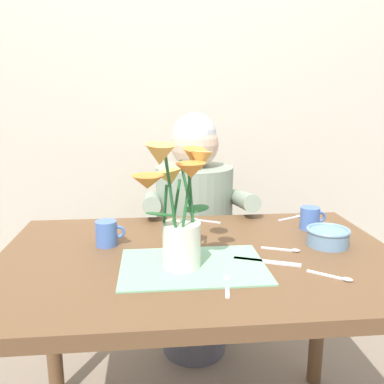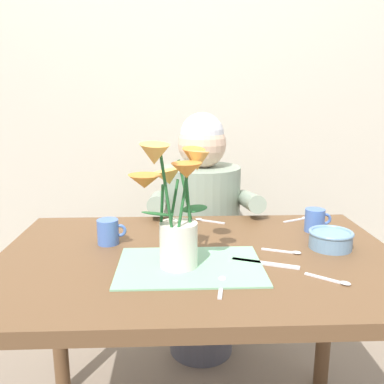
# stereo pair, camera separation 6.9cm
# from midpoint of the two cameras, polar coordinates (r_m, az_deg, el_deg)

# --- Properties ---
(wood_panel_backdrop) EXTENTS (4.00, 0.10, 2.50)m
(wood_panel_backdrop) POSITION_cam_midpoint_polar(r_m,az_deg,el_deg) (2.20, 0.30, 14.45)
(wood_panel_backdrop) COLOR beige
(wood_panel_backdrop) RESTS_ON ground_plane
(dining_table) EXTENTS (1.20, 0.80, 0.74)m
(dining_table) POSITION_cam_midpoint_polar(r_m,az_deg,el_deg) (1.28, 2.51, -12.72)
(dining_table) COLOR brown
(dining_table) RESTS_ON ground_plane
(seated_person) EXTENTS (0.45, 0.47, 1.14)m
(seated_person) POSITION_cam_midpoint_polar(r_m,az_deg,el_deg) (1.88, 2.40, -6.69)
(seated_person) COLOR #4C4C56
(seated_person) RESTS_ON ground_plane
(striped_placemat) EXTENTS (0.40, 0.28, 0.00)m
(striped_placemat) POSITION_cam_midpoint_polar(r_m,az_deg,el_deg) (1.15, 1.46, -10.30)
(striped_placemat) COLOR #7AB289
(striped_placemat) RESTS_ON dining_table
(flower_vase) EXTENTS (0.24, 0.28, 0.35)m
(flower_vase) POSITION_cam_midpoint_polar(r_m,az_deg,el_deg) (1.09, -0.55, -2.05)
(flower_vase) COLOR silver
(flower_vase) RESTS_ON dining_table
(ceramic_bowl) EXTENTS (0.14, 0.14, 0.06)m
(ceramic_bowl) POSITION_cam_midpoint_polar(r_m,az_deg,el_deg) (1.36, 20.14, -6.15)
(ceramic_bowl) COLOR #6689A8
(ceramic_bowl) RESTS_ON dining_table
(dinner_knife) EXTENTS (0.18, 0.09, 0.00)m
(dinner_knife) POSITION_cam_midpoint_polar(r_m,az_deg,el_deg) (1.19, 11.82, -9.73)
(dinner_knife) COLOR silver
(dinner_knife) RESTS_ON dining_table
(tea_cup) EXTENTS (0.09, 0.07, 0.08)m
(tea_cup) POSITION_cam_midpoint_polar(r_m,az_deg,el_deg) (1.50, 18.04, -3.77)
(tea_cup) COLOR #476BB7
(tea_cup) RESTS_ON dining_table
(ceramic_mug) EXTENTS (0.09, 0.07, 0.08)m
(ceramic_mug) POSITION_cam_midpoint_polar(r_m,az_deg,el_deg) (1.33, -10.10, -5.48)
(ceramic_mug) COLOR #476BB7
(ceramic_mug) RESTS_ON dining_table
(spoon_0) EXTENTS (0.11, 0.06, 0.01)m
(spoon_0) POSITION_cam_midpoint_polar(r_m,az_deg,el_deg) (1.63, 15.99, -3.64)
(spoon_0) COLOR silver
(spoon_0) RESTS_ON dining_table
(spoon_1) EXTENTS (0.11, 0.07, 0.01)m
(spoon_1) POSITION_cam_midpoint_polar(r_m,az_deg,el_deg) (1.55, 3.12, -3.97)
(spoon_1) COLOR silver
(spoon_1) RESTS_ON dining_table
(spoon_2) EXTENTS (0.04, 0.12, 0.01)m
(spoon_2) POSITION_cam_midpoint_polar(r_m,az_deg,el_deg) (1.06, 6.05, -12.56)
(spoon_2) COLOR silver
(spoon_2) RESTS_ON dining_table
(spoon_3) EXTENTS (0.10, 0.09, 0.01)m
(spoon_3) POSITION_cam_midpoint_polar(r_m,az_deg,el_deg) (1.14, 20.96, -11.50)
(spoon_3) COLOR silver
(spoon_3) RESTS_ON dining_table
(spoon_4) EXTENTS (0.12, 0.06, 0.01)m
(spoon_4) POSITION_cam_midpoint_polar(r_m,az_deg,el_deg) (1.29, 14.69, -8.06)
(spoon_4) COLOR silver
(spoon_4) RESTS_ON dining_table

